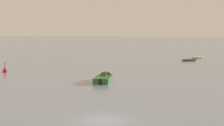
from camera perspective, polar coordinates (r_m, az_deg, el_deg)
name	(u,v)px	position (r m, az deg, el deg)	size (l,w,h in m)	color
ground_plane	(103,121)	(31.00, -1.50, -9.64)	(800.00, 800.00, 0.00)	gray
rowboat_moored_3	(189,60)	(92.58, 12.84, 0.46)	(4.32, 3.23, 0.65)	#23602D
rowboat_moored_4	(197,58)	(101.54, 14.16, 0.86)	(3.99, 3.84, 0.65)	gold
motorboat_moored_1	(105,79)	(54.69, -1.27, -2.68)	(3.00, 6.90, 2.30)	#23602D
channel_buoy	(5,70)	(68.35, -17.52, -1.17)	(0.90, 0.90, 2.30)	red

